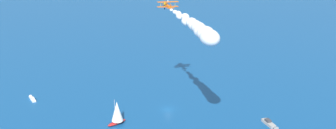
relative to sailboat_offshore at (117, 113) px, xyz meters
name	(u,v)px	position (x,y,z in m)	size (l,w,h in m)	color
ground_plane	(168,109)	(17.28, -10.47, -4.18)	(2000.00, 2000.00, 0.00)	navy
sailboat_offshore	(117,113)	(0.00, 0.00, 0.00)	(7.33, 5.09, 9.16)	#B21E1E
motorboat_ahead	(270,124)	(21.47, -46.66, -3.60)	(6.43, 6.87, 2.17)	#9E9993
motorboat_mid_cluster	(32,99)	(1.73, 39.09, -3.77)	(4.00, 5.16, 1.53)	white
biplane_lead	(168,5)	(17.49, -10.27, 33.97)	(6.49, 6.45, 3.58)	orange
smoke_trail_lead	(200,30)	(-3.14, -30.43, 33.64)	(27.28, 27.14, 4.64)	silver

